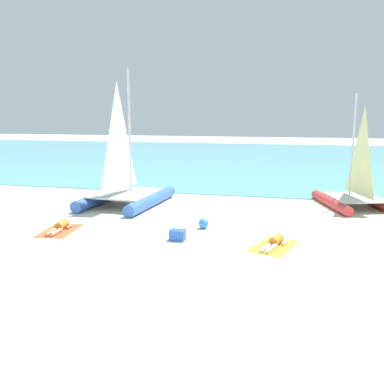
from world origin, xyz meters
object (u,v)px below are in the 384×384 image
Objects in this scene: cooler_box at (177,235)px; sailboat_red at (354,191)px; towel_left at (60,231)px; sunbather_left at (60,227)px; sunbather_right at (275,242)px; sailboat_blue at (125,186)px; beach_ball at (203,223)px; towel_right at (274,246)px.

sailboat_red is at bearing 47.04° from cooler_box.
towel_left is (-10.71, -6.68, -0.74)m from sailboat_red.
sunbather_left is 7.58m from sunbather_right.
sunbather_right is at bearing -29.06° from sailboat_blue.
beach_ball is (4.35, -3.02, -0.72)m from sailboat_blue.
beach_ball is at bearing -155.68° from sailboat_red.
sailboat_blue is 3.92× the size of sunbather_left.
sailboat_blue is 3.23× the size of towel_left.
towel_left is 3.80× the size of cooler_box.
sailboat_red is 7.73m from beach_ball.
sailboat_blue is 3.99× the size of sunbather_right.
sailboat_blue is 8.33m from sunbather_right.
towel_left is 0.14m from sunbather_left.
cooler_box is at bearing -46.90° from sailboat_blue.
towel_right is (-3.16, -6.63, -0.74)m from sailboat_red.
sailboat_red reaches higher than towel_left.
towel_left and towel_right have the same top height.
towel_right is 1.23× the size of sunbather_right.
sunbather_left is (-10.72, -6.61, -0.62)m from sailboat_red.
sunbather_left and sunbather_right have the same top height.
sunbather_left is (-0.59, -4.52, -0.78)m from sailboat_blue.
sunbather_right reaches higher than towel_right.
sunbather_right is at bearing -6.88° from sunbather_left.
sailboat_red is 0.82× the size of sailboat_blue.
beach_ball is at bearing 168.31° from sunbather_right.
beach_ball reaches higher than towel_left.
towel_left is 7.55m from towel_right.
sailboat_blue is at bearing 129.53° from cooler_box.
towel_right is 3.03m from beach_ball.
beach_ball is at bearing -31.15° from sailboat_blue.
cooler_box is at bearing -150.18° from sailboat_red.
sunbather_right is at bearing 0.83° from towel_left.
towel_right is at bearing -90.00° from sunbather_right.
sailboat_red is at bearing 64.55° from towel_right.
cooler_box reaches higher than towel_right.
sunbather_right is (7.58, 0.04, 0.00)m from sunbather_left.
towel_left is at bearing -165.25° from sailboat_red.
beach_ball is at bearing 149.82° from towel_right.
sunbather_right reaches higher than towel_left.
beach_ball is (4.94, 1.57, 0.18)m from towel_left.
sailboat_red is 10.04× the size of cooler_box.
sailboat_blue reaches higher than cooler_box.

